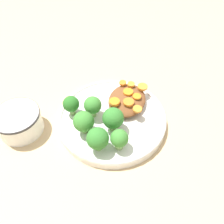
{
  "coord_description": "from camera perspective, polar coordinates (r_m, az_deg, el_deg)",
  "views": [
    {
      "loc": [
        0.1,
        -0.32,
        0.42
      ],
      "look_at": [
        0.0,
        0.0,
        0.03
      ],
      "focal_mm": 35.0,
      "sensor_mm": 36.0,
      "label": 1
    }
  ],
  "objects": [
    {
      "name": "broccoli_floret_1",
      "position": [
        0.52,
        -10.62,
        1.96
      ],
      "size": [
        0.04,
        0.04,
        0.05
      ],
      "color": "#7FA85B",
      "rests_on": "plate"
    },
    {
      "name": "ground_plane",
      "position": [
        0.54,
        -0.0,
        -2.41
      ],
      "size": [
        4.0,
        4.0,
        0.0
      ],
      "primitive_type": "plane",
      "color": "tan"
    },
    {
      "name": "carrot_slice_1",
      "position": [
        0.57,
        2.4,
        7.68
      ],
      "size": [
        0.02,
        0.02,
        0.01
      ],
      "primitive_type": "cylinder",
      "color": "orange",
      "rests_on": "stew_mound"
    },
    {
      "name": "plate",
      "position": [
        0.53,
        -0.0,
        -1.53
      ],
      "size": [
        0.26,
        0.26,
        0.02
      ],
      "color": "silver",
      "rests_on": "ground_plane"
    },
    {
      "name": "broccoli_floret_0",
      "position": [
        0.48,
        -7.42,
        -2.54
      ],
      "size": [
        0.05,
        0.05,
        0.06
      ],
      "color": "#759E51",
      "rests_on": "plate"
    },
    {
      "name": "carrot_slice_6",
      "position": [
        0.56,
        7.97,
        6.52
      ],
      "size": [
        0.03,
        0.03,
        0.01
      ],
      "primitive_type": "cylinder",
      "color": "orange",
      "rests_on": "stew_mound"
    },
    {
      "name": "carrot_slice_4",
      "position": [
        0.57,
        4.99,
        7.18
      ],
      "size": [
        0.02,
        0.02,
        0.01
      ],
      "primitive_type": "cylinder",
      "color": "orange",
      "rests_on": "stew_mound"
    },
    {
      "name": "broccoli_floret_2",
      "position": [
        0.51,
        -5.07,
        1.69
      ],
      "size": [
        0.04,
        0.04,
        0.06
      ],
      "color": "#7FA85B",
      "rests_on": "plate"
    },
    {
      "name": "broccoli_floret_5",
      "position": [
        0.45,
        -4.08,
        -6.91
      ],
      "size": [
        0.05,
        0.05,
        0.06
      ],
      "color": "#7FA85B",
      "rests_on": "plate"
    },
    {
      "name": "carrot_slice_5",
      "position": [
        0.52,
        0.28,
        2.76
      ],
      "size": [
        0.03,
        0.03,
        0.01
      ],
      "primitive_type": "cylinder",
      "color": "orange",
      "rests_on": "stew_mound"
    },
    {
      "name": "carrot_slice_2",
      "position": [
        0.52,
        4.34,
        2.56
      ],
      "size": [
        0.03,
        0.03,
        0.01
      ],
      "primitive_type": "cylinder",
      "color": "orange",
      "rests_on": "stew_mound"
    },
    {
      "name": "broccoli_floret_4",
      "position": [
        0.45,
        1.91,
        -7.04
      ],
      "size": [
        0.04,
        0.04,
        0.05
      ],
      "color": "#7FA85B",
      "rests_on": "plate"
    },
    {
      "name": "stew_mound",
      "position": [
        0.55,
        3.96,
        3.18
      ],
      "size": [
        0.09,
        0.12,
        0.03
      ],
      "primitive_type": "ellipsoid",
      "color": "brown",
      "rests_on": "plate"
    },
    {
      "name": "broccoli_floret_3",
      "position": [
        0.48,
        0.29,
        -1.71
      ],
      "size": [
        0.05,
        0.05,
        0.06
      ],
      "color": "#759E51",
      "rests_on": "plate"
    },
    {
      "name": "carrot_slice_3",
      "position": [
        0.54,
        4.24,
        5.22
      ],
      "size": [
        0.03,
        0.03,
        0.01
      ],
      "primitive_type": "cylinder",
      "color": "orange",
      "rests_on": "stew_mound"
    },
    {
      "name": "dip_bowl",
      "position": [
        0.55,
        -23.2,
        -2.18
      ],
      "size": [
        0.11,
        0.11,
        0.06
      ],
      "color": "white",
      "rests_on": "ground_plane"
    },
    {
      "name": "carrot_slice_0",
      "position": [
        0.54,
        6.48,
        4.08
      ],
      "size": [
        0.02,
        0.02,
        0.0
      ],
      "primitive_type": "cylinder",
      "color": "orange",
      "rests_on": "stew_mound"
    },
    {
      "name": "carrot_slice_7",
      "position": [
        0.51,
        6.66,
        0.76
      ],
      "size": [
        0.02,
        0.02,
        0.0
      ],
      "primitive_type": "cylinder",
      "color": "orange",
      "rests_on": "stew_mound"
    }
  ]
}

